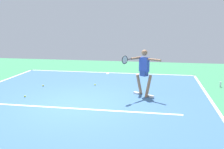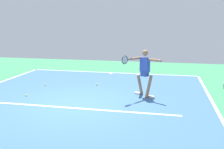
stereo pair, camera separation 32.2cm
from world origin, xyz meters
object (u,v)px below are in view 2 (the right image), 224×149
object	(u,v)px
tennis_player	(144,70)
tennis_ball_centre_court	(97,85)
tennis_ball_far_corner	(45,85)
tennis_ball_by_baseline	(26,95)
water_bottle	(224,85)

from	to	relation	value
tennis_player	tennis_ball_centre_court	distance (m)	2.64
tennis_ball_far_corner	tennis_player	bearing A→B (deg)	170.70
tennis_ball_centre_court	tennis_player	bearing A→B (deg)	149.68
tennis_player	tennis_ball_far_corner	world-z (taller)	tennis_player
tennis_ball_far_corner	tennis_ball_by_baseline	bearing A→B (deg)	91.96
tennis_ball_centre_court	tennis_ball_far_corner	bearing A→B (deg)	14.42
tennis_player	tennis_ball_centre_court	xyz separation A→B (m)	(2.13, -1.24, -0.94)
tennis_ball_centre_court	water_bottle	distance (m)	5.29
tennis_player	water_bottle	bearing A→B (deg)	-114.82
tennis_player	tennis_ball_by_baseline	world-z (taller)	tennis_player
water_bottle	tennis_player	bearing A→B (deg)	31.35
tennis_player	tennis_ball_centre_court	bearing A→B (deg)	3.52
tennis_ball_centre_court	tennis_ball_by_baseline	xyz separation A→B (m)	(2.07, 2.18, 0.00)
tennis_ball_far_corner	water_bottle	distance (m)	7.47
tennis_ball_centre_court	tennis_ball_by_baseline	size ratio (longest dim) A/B	1.00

